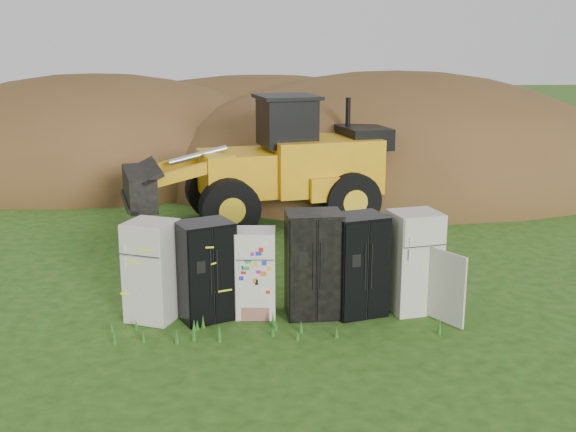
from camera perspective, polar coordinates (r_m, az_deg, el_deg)
name	(u,v)px	position (r m, az deg, el deg)	size (l,w,h in m)	color
ground	(288,314)	(13.40, 0.02, -7.74)	(120.00, 120.00, 0.00)	#234713
fridge_leftmost	(152,271)	(13.12, -10.69, -4.27)	(0.80, 0.77, 1.81)	beige
fridge_black_side	(205,271)	(13.02, -6.54, -4.31)	(0.94, 0.74, 1.80)	black
fridge_sticker	(256,273)	(13.12, -2.58, -4.50)	(0.72, 0.66, 1.61)	silver
fridge_dark_mid	(314,264)	(13.09, 2.03, -3.80)	(0.99, 0.80, 1.93)	black
fridge_black_right	(358,265)	(13.21, 5.52, -3.84)	(0.93, 0.78, 1.86)	black
fridge_open_door	(414,262)	(13.49, 9.91, -3.57)	(0.85, 0.79, 1.88)	beige
wheel_loader	(256,161)	(19.27, -2.57, 4.35)	(7.13, 2.89, 3.45)	orange
dirt_mound_right	(393,180)	(25.75, 8.30, 2.80)	(16.85, 12.35, 7.63)	#4C3418
dirt_mound_left	(98,173)	(27.79, -14.76, 3.31)	(15.50, 11.62, 7.30)	#4C3418
dirt_mound_back	(262,153)	(31.62, -2.09, 5.04)	(18.63, 12.42, 6.69)	#4C3418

